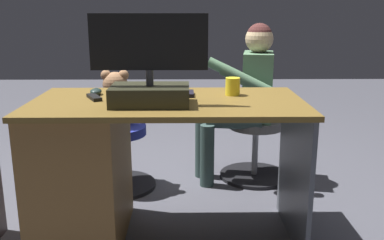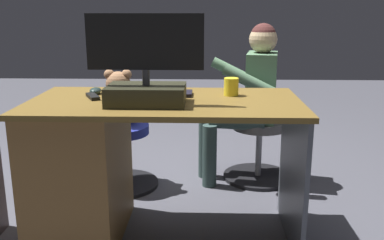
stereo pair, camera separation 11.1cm
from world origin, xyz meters
name	(u,v)px [view 2 (the right image)]	position (x,y,z in m)	size (l,w,h in m)	color
ground_plane	(172,204)	(0.00, 0.00, 0.00)	(10.00, 10.00, 0.00)	#474751
desk	(99,164)	(0.36, 0.38, 0.41)	(1.38, 0.72, 0.76)	brown
monitor	(146,79)	(0.08, 0.48, 0.88)	(0.56, 0.25, 0.43)	#272719
keyboard	(153,93)	(0.08, 0.26, 0.77)	(0.42, 0.14, 0.02)	black
computer_mouse	(95,91)	(0.39, 0.24, 0.78)	(0.06, 0.10, 0.04)	#1F2F2C
cup	(231,87)	(-0.34, 0.25, 0.81)	(0.08, 0.08, 0.09)	yellow
tv_remote	(93,96)	(0.38, 0.35, 0.77)	(0.04, 0.15, 0.02)	black
office_chair_teddy	(121,152)	(0.37, -0.29, 0.25)	(0.50, 0.50, 0.44)	black
teddy_bear	(119,100)	(0.37, -0.31, 0.61)	(0.27, 0.27, 0.38)	#976A49
visitor_chair	(259,146)	(-0.59, -0.46, 0.25)	(0.50, 0.50, 0.44)	black
person	(249,90)	(-0.51, -0.45, 0.66)	(0.56, 0.53, 1.11)	#527757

